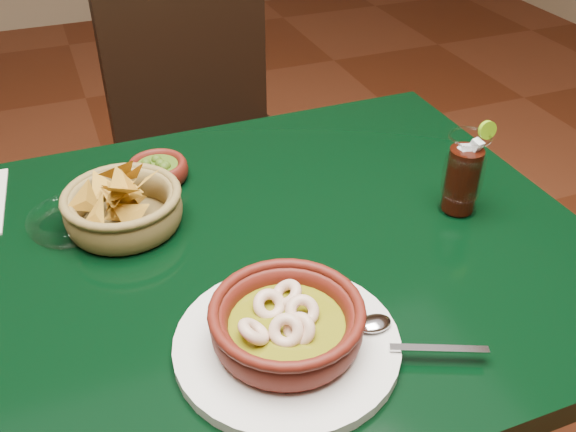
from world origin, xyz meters
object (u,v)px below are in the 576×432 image
object	(u,v)px
dining_table	(198,313)
cola_drink	(463,175)
dining_chair	(211,141)
shrimp_plate	(287,329)
chip_basket	(123,207)

from	to	relation	value
dining_table	cola_drink	bearing A→B (deg)	-3.06
dining_table	dining_chair	world-z (taller)	dining_chair
dining_table	cola_drink	xyz separation A→B (m)	(0.43, -0.02, 0.16)
shrimp_plate	cola_drink	distance (m)	0.41
dining_chair	shrimp_plate	bearing A→B (deg)	-99.08
shrimp_plate	cola_drink	bearing A→B (deg)	26.29
shrimp_plate	chip_basket	world-z (taller)	chip_basket
dining_table	cola_drink	distance (m)	0.46
dining_chair	chip_basket	distance (m)	0.69
dining_table	dining_chair	xyz separation A→B (m)	(0.21, 0.71, -0.11)
chip_basket	cola_drink	distance (m)	0.53
chip_basket	cola_drink	size ratio (longest dim) A/B	1.40
dining_table	dining_chair	bearing A→B (deg)	73.34
dining_chair	cola_drink	bearing A→B (deg)	-73.49
shrimp_plate	chip_basket	size ratio (longest dim) A/B	1.68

